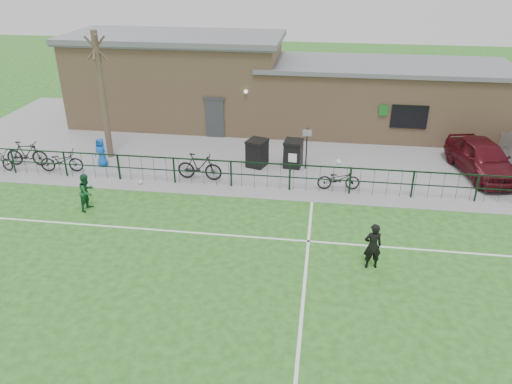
# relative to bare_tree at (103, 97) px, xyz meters

# --- Properties ---
(ground) EXTENTS (90.00, 90.00, 0.00)m
(ground) POSITION_rel_bare_tree_xyz_m (8.00, -10.50, -3.00)
(ground) COLOR #215B1A
(ground) RESTS_ON ground
(paving_strip) EXTENTS (34.00, 13.00, 0.02)m
(paving_strip) POSITION_rel_bare_tree_xyz_m (8.00, 3.00, -2.99)
(paving_strip) COLOR gray
(paving_strip) RESTS_ON ground
(pitch_line_touch) EXTENTS (28.00, 0.10, 0.01)m
(pitch_line_touch) POSITION_rel_bare_tree_xyz_m (8.00, -2.70, -3.00)
(pitch_line_touch) COLOR white
(pitch_line_touch) RESTS_ON ground
(pitch_line_mid) EXTENTS (28.00, 0.10, 0.01)m
(pitch_line_mid) POSITION_rel_bare_tree_xyz_m (8.00, -6.50, -3.00)
(pitch_line_mid) COLOR white
(pitch_line_mid) RESTS_ON ground
(pitch_line_perp) EXTENTS (0.10, 16.00, 0.01)m
(pitch_line_perp) POSITION_rel_bare_tree_xyz_m (10.00, -10.50, -3.00)
(pitch_line_perp) COLOR white
(pitch_line_perp) RESTS_ON ground
(perimeter_fence) EXTENTS (28.00, 0.10, 1.20)m
(perimeter_fence) POSITION_rel_bare_tree_xyz_m (8.00, -2.50, -2.40)
(perimeter_fence) COLOR black
(perimeter_fence) RESTS_ON ground
(bare_tree) EXTENTS (0.30, 0.30, 6.00)m
(bare_tree) POSITION_rel_bare_tree_xyz_m (0.00, 0.00, 0.00)
(bare_tree) COLOR #4C3C2E
(bare_tree) RESTS_ON ground
(wheelie_bin_left) EXTENTS (1.03, 1.10, 1.20)m
(wheelie_bin_left) POSITION_rel_bare_tree_xyz_m (7.29, -0.13, -2.38)
(wheelie_bin_left) COLOR black
(wheelie_bin_left) RESTS_ON paving_strip
(wheelie_bin_right) EXTENTS (0.88, 0.97, 1.19)m
(wheelie_bin_right) POSITION_rel_bare_tree_xyz_m (8.95, 0.07, -2.39)
(wheelie_bin_right) COLOR black
(wheelie_bin_right) RESTS_ON paving_strip
(sign_post) EXTENTS (0.06, 0.06, 2.00)m
(sign_post) POSITION_rel_bare_tree_xyz_m (9.56, -0.17, -1.98)
(sign_post) COLOR black
(sign_post) RESTS_ON paving_strip
(car_maroon) EXTENTS (2.80, 4.96, 1.59)m
(car_maroon) POSITION_rel_bare_tree_xyz_m (17.38, 0.33, -2.18)
(car_maroon) COLOR #4C0D15
(car_maroon) RESTS_ON paving_strip
(bicycle_b) EXTENTS (2.01, 0.70, 1.19)m
(bicycle_b) POSITION_rel_bare_tree_xyz_m (-3.37, -1.61, -2.39)
(bicycle_b) COLOR black
(bicycle_b) RESTS_ON paving_strip
(bicycle_c) EXTENTS (2.02, 0.94, 1.02)m
(bicycle_c) POSITION_rel_bare_tree_xyz_m (-1.44, -2.02, -2.47)
(bicycle_c) COLOR black
(bicycle_c) RESTS_ON paving_strip
(bicycle_d) EXTENTS (2.03, 0.65, 1.20)m
(bicycle_d) POSITION_rel_bare_tree_xyz_m (5.00, -1.99, -2.38)
(bicycle_d) COLOR black
(bicycle_d) RESTS_ON paving_strip
(bicycle_e) EXTENTS (1.84, 0.82, 0.94)m
(bicycle_e) POSITION_rel_bare_tree_xyz_m (11.04, -2.14, -2.51)
(bicycle_e) COLOR black
(bicycle_e) RESTS_ON paving_strip
(spectator_child) EXTENTS (0.75, 0.58, 1.36)m
(spectator_child) POSITION_rel_bare_tree_xyz_m (0.10, -1.16, -2.30)
(spectator_child) COLOR blue
(spectator_child) RESTS_ON paving_strip
(goalkeeper_kick) EXTENTS (1.59, 3.61, 2.35)m
(goalkeeper_kick) POSITION_rel_bare_tree_xyz_m (12.01, -7.68, -2.16)
(goalkeeper_kick) COLOR black
(goalkeeper_kick) RESTS_ON ground
(outfield_player) EXTENTS (0.69, 0.82, 1.49)m
(outfield_player) POSITION_rel_bare_tree_xyz_m (1.35, -5.29, -2.26)
(outfield_player) COLOR #175129
(outfield_player) RESTS_ON ground
(ball_ground) EXTENTS (0.21, 0.21, 0.21)m
(ball_ground) POSITION_rel_bare_tree_xyz_m (2.55, -2.85, -2.89)
(ball_ground) COLOR white
(ball_ground) RESTS_ON ground
(clubhouse) EXTENTS (24.25, 5.40, 4.96)m
(clubhouse) POSITION_rel_bare_tree_xyz_m (7.12, 6.00, -0.78)
(clubhouse) COLOR tan
(clubhouse) RESTS_ON ground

